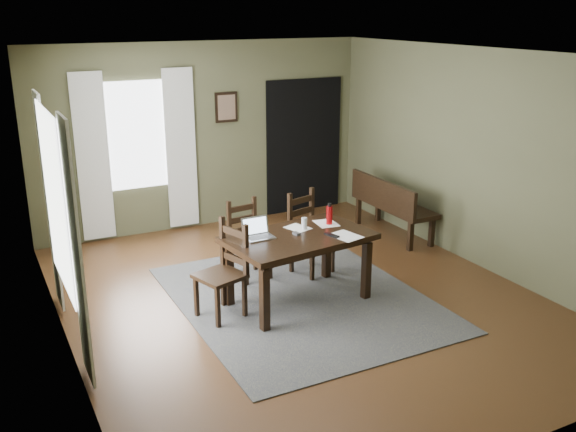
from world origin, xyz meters
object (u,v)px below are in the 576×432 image
bench (390,202)px  water_bottle (329,215)px  chair_end (224,272)px  laptop (257,232)px  dining_table (299,243)px  chair_back_right (309,234)px  chair_back_left (248,241)px

bench → water_bottle: bearing=124.6°
chair_end → laptop: size_ratio=3.28×
dining_table → bench: bearing=24.2°
chair_back_right → laptop: chair_back_right is taller
water_bottle → bench: bearing=34.6°
chair_back_right → chair_end: bearing=-171.4°
dining_table → chair_end: 0.88m
dining_table → chair_back_left: bearing=95.7°
laptop → water_bottle: 0.91m
chair_back_left → laptop: 0.86m
chair_end → chair_back_right: (1.37, 0.64, -0.01)m
dining_table → chair_end: bearing=168.2°
chair_end → chair_back_left: bearing=125.0°
chair_back_right → water_bottle: 0.68m
dining_table → bench: 2.58m
chair_end → chair_back_right: chair_end is taller
chair_back_right → bench: bearing=4.6°
chair_back_left → chair_back_right: size_ratio=0.94×
chair_back_left → laptop: laptop is taller
chair_end → bench: size_ratio=0.69×
chair_back_left → chair_back_right: bearing=-23.0°
chair_end → dining_table: bearing=68.3°
chair_end → water_bottle: size_ratio=4.11×
chair_back_left → bench: 2.44m
dining_table → chair_back_right: bearing=46.2°
bench → water_bottle: 2.12m
chair_end → bench: 3.31m
chair_end → water_bottle: 1.40m
dining_table → chair_end: (-0.85, 0.07, -0.19)m
chair_back_right → bench: (1.67, 0.64, 0.01)m
chair_end → chair_back_right: bearing=97.7°
dining_table → water_bottle: (0.49, 0.17, 0.21)m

